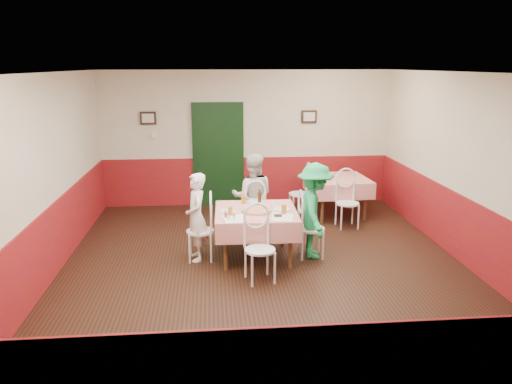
{
  "coord_description": "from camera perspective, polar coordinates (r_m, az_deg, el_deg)",
  "views": [
    {
      "loc": [
        -0.75,
        -6.82,
        2.91
      ],
      "look_at": [
        -0.09,
        0.38,
        1.05
      ],
      "focal_mm": 35.0,
      "sensor_mm": 36.0,
      "label": 1
    }
  ],
  "objects": [
    {
      "name": "floor",
      "position": [
        7.46,
        0.96,
        -8.55
      ],
      "size": [
        7.0,
        7.0,
        0.0
      ],
      "primitive_type": "plane",
      "color": "black",
      "rests_on": "ground"
    },
    {
      "name": "ceiling",
      "position": [
        6.87,
        1.06,
        13.51
      ],
      "size": [
        7.0,
        7.0,
        0.0
      ],
      "primitive_type": "plane",
      "color": "white",
      "rests_on": "back_wall"
    },
    {
      "name": "back_wall",
      "position": [
        10.46,
        -1.07,
        6.12
      ],
      "size": [
        6.0,
        0.1,
        2.8
      ],
      "primitive_type": "cube",
      "color": "beige",
      "rests_on": "ground"
    },
    {
      "name": "front_wall",
      "position": [
        3.73,
        6.91,
        -9.59
      ],
      "size": [
        6.0,
        0.1,
        2.8
      ],
      "primitive_type": "cube",
      "color": "beige",
      "rests_on": "ground"
    },
    {
      "name": "left_wall",
      "position": [
        7.34,
        -22.96,
        1.4
      ],
      "size": [
        0.1,
        7.0,
        2.8
      ],
      "primitive_type": "cube",
      "color": "beige",
      "rests_on": "ground"
    },
    {
      "name": "right_wall",
      "position": [
        7.93,
        23.12,
        2.28
      ],
      "size": [
        0.1,
        7.0,
        2.8
      ],
      "primitive_type": "cube",
      "color": "beige",
      "rests_on": "ground"
    },
    {
      "name": "wainscot_back",
      "position": [
        10.61,
        -1.04,
        1.3
      ],
      "size": [
        6.0,
        0.03,
        1.0
      ],
      "primitive_type": "cube",
      "color": "maroon",
      "rests_on": "ground"
    },
    {
      "name": "wainscot_front",
      "position": [
        4.18,
        6.47,
        -20.84
      ],
      "size": [
        6.0,
        0.03,
        1.0
      ],
      "primitive_type": "cube",
      "color": "maroon",
      "rests_on": "ground"
    },
    {
      "name": "wainscot_left",
      "position": [
        7.57,
        -22.19,
        -5.24
      ],
      "size": [
        0.03,
        7.0,
        1.0
      ],
      "primitive_type": "cube",
      "color": "maroon",
      "rests_on": "ground"
    },
    {
      "name": "wainscot_right",
      "position": [
        8.14,
        22.41,
        -3.92
      ],
      "size": [
        0.03,
        7.0,
        1.0
      ],
      "primitive_type": "cube",
      "color": "maroon",
      "rests_on": "ground"
    },
    {
      "name": "door",
      "position": [
        10.44,
        -4.34,
        4.12
      ],
      "size": [
        0.96,
        0.06,
        2.1
      ],
      "primitive_type": "cube",
      "color": "black",
      "rests_on": "ground"
    },
    {
      "name": "picture_left",
      "position": [
        10.4,
        -12.23,
        8.26
      ],
      "size": [
        0.32,
        0.03,
        0.26
      ],
      "primitive_type": "cube",
      "color": "black",
      "rests_on": "back_wall"
    },
    {
      "name": "picture_right",
      "position": [
        10.53,
        6.09,
        8.57
      ],
      "size": [
        0.32,
        0.03,
        0.26
      ],
      "primitive_type": "cube",
      "color": "black",
      "rests_on": "back_wall"
    },
    {
      "name": "thermostat",
      "position": [
        10.43,
        -11.58,
        6.37
      ],
      "size": [
        0.1,
        0.03,
        0.1
      ],
      "primitive_type": "cube",
      "color": "white",
      "rests_on": "back_wall"
    },
    {
      "name": "main_table",
      "position": [
        7.66,
        -0.0,
        -4.89
      ],
      "size": [
        1.25,
        1.25,
        0.77
      ],
      "primitive_type": "cube",
      "rotation": [
        0.0,
        0.0,
        -0.03
      ],
      "color": "red",
      "rests_on": "ground"
    },
    {
      "name": "second_table",
      "position": [
        9.94,
        9.26,
        -0.54
      ],
      "size": [
        1.19,
        1.19,
        0.77
      ],
      "primitive_type": "cube",
      "rotation": [
        0.0,
        0.0,
        0.06
      ],
      "color": "red",
      "rests_on": "ground"
    },
    {
      "name": "chair_left",
      "position": [
        7.63,
        -6.4,
        -4.47
      ],
      "size": [
        0.42,
        0.42,
        0.9
      ],
      "primitive_type": null,
      "rotation": [
        0.0,
        0.0,
        -1.58
      ],
      "color": "white",
      "rests_on": "ground"
    },
    {
      "name": "chair_right",
      "position": [
        7.73,
        6.31,
        -4.21
      ],
      "size": [
        0.42,
        0.42,
        0.9
      ],
      "primitive_type": null,
      "rotation": [
        0.0,
        0.0,
        1.56
      ],
      "color": "white",
      "rests_on": "ground"
    },
    {
      "name": "chair_far",
      "position": [
        8.44,
        -0.37,
        -2.51
      ],
      "size": [
        0.48,
        0.48,
        0.9
      ],
      "primitive_type": null,
      "rotation": [
        0.0,
        0.0,
        3.29
      ],
      "color": "white",
      "rests_on": "ground"
    },
    {
      "name": "chair_near",
      "position": [
        6.84,
        0.46,
        -6.65
      ],
      "size": [
        0.5,
        0.5,
        0.9
      ],
      "primitive_type": null,
      "rotation": [
        0.0,
        0.0,
        0.21
      ],
      "color": "white",
      "rests_on": "ground"
    },
    {
      "name": "chair_second_a",
      "position": [
        9.76,
        5.01,
        -0.23
      ],
      "size": [
        0.44,
        0.44,
        0.9
      ],
      "primitive_type": null,
      "rotation": [
        0.0,
        0.0,
        -1.51
      ],
      "color": "white",
      "rests_on": "ground"
    },
    {
      "name": "chair_second_b",
      "position": [
        9.22,
        10.42,
        -1.29
      ],
      "size": [
        0.44,
        0.44,
        0.9
      ],
      "primitive_type": null,
      "rotation": [
        0.0,
        0.0,
        0.06
      ],
      "color": "white",
      "rests_on": "ground"
    },
    {
      "name": "pizza",
      "position": [
        7.48,
        0.08,
        -2.17
      ],
      "size": [
        0.44,
        0.44,
        0.03
      ],
      "primitive_type": "cylinder",
      "rotation": [
        0.0,
        0.0,
        -0.03
      ],
      "color": "#B74723",
      "rests_on": "main_table"
    },
    {
      "name": "plate_left",
      "position": [
        7.5,
        -3.22,
        -2.19
      ],
      "size": [
        0.26,
        0.26,
        0.01
      ],
      "primitive_type": "cylinder",
      "rotation": [
        0.0,
        0.0,
        -0.03
      ],
      "color": "white",
      "rests_on": "main_table"
    },
    {
      "name": "plate_right",
      "position": [
        7.59,
        2.95,
        -1.98
      ],
      "size": [
        0.26,
        0.26,
        0.01
      ],
      "primitive_type": "cylinder",
      "rotation": [
        0.0,
        0.0,
        -0.03
      ],
      "color": "white",
      "rests_on": "main_table"
    },
    {
      "name": "plate_far",
      "position": [
        7.97,
        -0.06,
        -1.17
      ],
      "size": [
        0.26,
        0.26,
        0.01
      ],
      "primitive_type": "cylinder",
      "rotation": [
        0.0,
        0.0,
        -0.03
      ],
      "color": "white",
      "rests_on": "main_table"
    },
    {
      "name": "glass_a",
      "position": [
        7.29,
        -2.95,
        -2.23
      ],
      "size": [
        0.07,
        0.07,
        0.12
      ],
      "primitive_type": "cylinder",
      "rotation": [
        0.0,
        0.0,
        -0.03
      ],
      "color": "#BF7219",
      "rests_on": "main_table"
    },
    {
      "name": "glass_b",
      "position": [
        7.37,
        3.21,
        -2.01
      ],
      "size": [
        0.08,
        0.08,
        0.14
      ],
      "primitive_type": "cylinder",
      "rotation": [
        0.0,
        0.0,
        -0.03
      ],
      "color": "#BF7219",
      "rests_on": "main_table"
    },
    {
      "name": "glass_c",
      "position": [
        7.9,
        -1.43,
        -0.87
      ],
      "size": [
        0.07,
        0.07,
        0.13
      ],
      "primitive_type": "cylinder",
      "rotation": [
        0.0,
        0.0,
        -0.03
      ],
      "color": "#BF7219",
      "rests_on": "main_table"
    },
    {
      "name": "beer_bottle",
      "position": [
        7.91,
        0.41,
        -0.58
      ],
      "size": [
        0.06,
        0.06,
        0.2
      ],
      "primitive_type": "cylinder",
      "rotation": [
        0.0,
        0.0,
        -0.03
      ],
      "color": "#381C0A",
      "rests_on": "main_table"
    },
    {
      "name": "shaker_a",
      "position": [
        7.11,
        -3.12,
        -2.81
      ],
      "size": [
        0.04,
        0.04,
        0.09
      ],
      "primitive_type": "cylinder",
      "rotation": [
        0.0,
        0.0,
        -0.03
      ],
      "color": "silver",
      "rests_on": "main_table"
    },
    {
      "name": "shaker_b",
      "position": [
        7.07,
        -2.51,
        -2.91
      ],
      "size": [
        0.04,
        0.04,
        0.09
      ],
      "primitive_type": "cylinder",
      "rotation": [
        0.0,
        0.0,
        -0.03
      ],
      "color": "silver",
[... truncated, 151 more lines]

